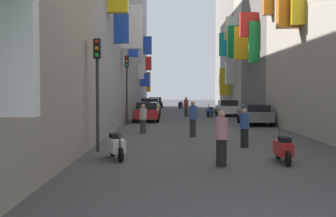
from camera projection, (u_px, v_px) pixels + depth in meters
ground_plane at (191, 120)px, 35.18m from camera, size 140.00×140.00×0.00m
building_left_mid_a at (81, 30)px, 31.49m from camera, size 7.37×25.94×13.11m
building_left_mid_b at (117, 31)px, 54.53m from camera, size 7.04×20.41×18.98m
building_right_mid_b at (287, 36)px, 36.60m from camera, size 7.38×10.64×13.52m
building_right_mid_c at (266, 29)px, 44.48m from camera, size 7.20×5.27×16.78m
building_right_far at (246, 28)px, 55.89m from camera, size 7.14×17.72×20.32m
parked_car_yellow at (149, 107)px, 40.81m from camera, size 1.91×4.09×1.57m
parked_car_white at (226, 108)px, 40.25m from camera, size 1.92×3.90×1.42m
parked_car_grey at (254, 114)px, 30.00m from camera, size 1.84×4.37×1.36m
parked_car_black at (154, 102)px, 57.14m from camera, size 1.92×4.06×1.40m
parked_car_red at (145, 111)px, 33.14m from camera, size 1.88×4.09×1.42m
scooter_blue at (209, 111)px, 38.83m from camera, size 0.76×1.80×1.13m
scooter_white at (115, 146)px, 15.12m from camera, size 0.76×1.81×1.13m
scooter_red at (282, 148)px, 14.43m from camera, size 0.48×1.92×1.13m
scooter_black at (179, 105)px, 55.51m from camera, size 0.70×1.85×1.13m
pedestrian_crossing at (220, 139)px, 13.64m from camera, size 0.49×0.49×1.73m
pedestrian_near_left at (185, 107)px, 39.06m from camera, size 0.53×0.53×1.71m
pedestrian_near_right at (142, 119)px, 23.94m from camera, size 0.47×0.47×1.58m
pedestrian_mid_street at (192, 119)px, 22.36m from camera, size 0.52×0.52×1.80m
pedestrian_far_away at (243, 128)px, 18.21m from camera, size 0.52×0.52×1.60m
traffic_light_near_corner at (96, 75)px, 16.88m from camera, size 0.26×0.34×4.28m
traffic_light_far_corner at (125, 78)px, 29.47m from camera, size 0.26×0.34×4.61m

